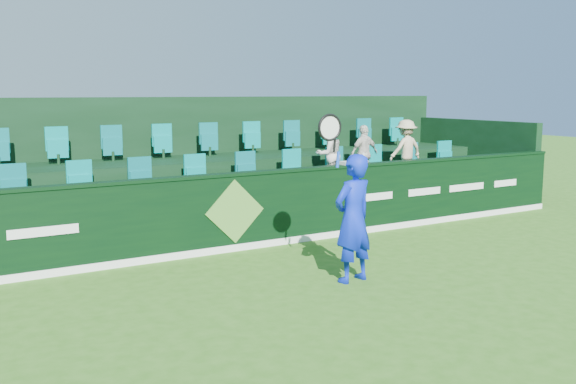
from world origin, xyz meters
TOP-DOWN VIEW (x-y plane):
  - ground at (0.00, 0.00)m, footprint 60.00×60.00m
  - sponsor_hoarding at (0.00, 4.00)m, footprint 16.00×0.25m
  - stand_tier_front at (0.00, 5.10)m, footprint 16.00×2.00m
  - stand_tier_back at (0.00, 7.00)m, footprint 16.00×1.80m
  - stand_rear at (0.00, 7.44)m, footprint 16.00×4.10m
  - seat_row_front at (0.00, 5.50)m, footprint 13.50×0.50m
  - seat_row_back at (0.00, 7.30)m, footprint 13.50×0.50m
  - tennis_player at (0.69, 1.45)m, footprint 1.06×0.56m
  - spectator_left at (2.78, 5.12)m, footprint 0.64×0.51m
  - spectator_middle at (3.68, 5.12)m, footprint 0.74×0.35m
  - spectator_right at (4.84, 5.12)m, footprint 0.86×0.51m
  - towel at (2.52, 4.00)m, footprint 0.40×0.26m
  - drinks_bottle at (2.81, 4.00)m, footprint 0.07×0.07m

SIDE VIEW (x-z plane):
  - ground at x=0.00m, z-range 0.00..0.00m
  - stand_tier_front at x=0.00m, z-range 0.00..0.80m
  - stand_tier_back at x=0.00m, z-range 0.00..1.30m
  - sponsor_hoarding at x=0.00m, z-range 0.00..1.35m
  - tennis_player at x=0.69m, z-range -0.28..2.16m
  - seat_row_front at x=0.00m, z-range 0.80..1.40m
  - stand_rear at x=0.00m, z-range -0.08..2.52m
  - towel at x=2.52m, z-range 1.35..1.41m
  - spectator_middle at x=3.68m, z-range 0.80..2.02m
  - spectator_left at x=2.78m, z-range 0.80..2.07m
  - spectator_right at x=4.84m, z-range 0.80..2.10m
  - drinks_bottle at x=2.81m, z-range 1.35..1.56m
  - seat_row_back at x=0.00m, z-range 1.30..1.90m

